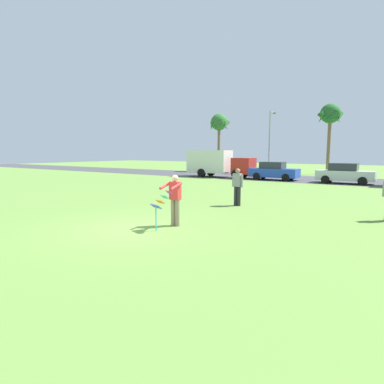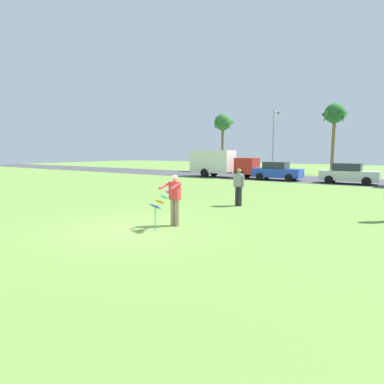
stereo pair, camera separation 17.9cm
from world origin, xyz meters
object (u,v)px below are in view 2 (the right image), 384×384
object	(u,v)px
palm_tree_right_near	(335,116)
streetlight_pole	(274,138)
kite_held	(160,203)
person_walker_far	(239,186)
parked_truck_red_cab	(220,163)
palm_tree_left_near	(223,124)
person_kite_flyer	(175,198)
parked_car_blue	(277,171)
parked_car_silver	(349,174)

from	to	relation	value
palm_tree_right_near	streetlight_pole	distance (m)	6.62
kite_held	person_walker_far	size ratio (longest dim) A/B	0.73
kite_held	parked_truck_red_cab	xyz separation A→B (m)	(-9.41, 19.88, 0.54)
palm_tree_left_near	person_walker_far	xyz separation A→B (m)	(13.95, -22.77, -5.00)
kite_held	streetlight_pole	world-z (taller)	streetlight_pole
person_kite_flyer	palm_tree_left_near	world-z (taller)	palm_tree_left_near
parked_car_blue	person_walker_far	xyz separation A→B (m)	(3.49, -14.23, 0.16)
parked_truck_red_cab	parked_car_blue	world-z (taller)	parked_truck_red_cab
parked_truck_red_cab	parked_car_blue	size ratio (longest dim) A/B	1.60
parked_truck_red_cab	palm_tree_right_near	size ratio (longest dim) A/B	0.89
palm_tree_left_near	streetlight_pole	world-z (taller)	palm_tree_left_near
person_kite_flyer	palm_tree_left_near	distance (m)	31.43
kite_held	parked_truck_red_cab	distance (m)	22.00
kite_held	person_walker_far	distance (m)	5.65
parked_car_silver	person_walker_far	size ratio (longest dim) A/B	2.44
streetlight_pole	person_walker_far	world-z (taller)	streetlight_pole
parked_car_silver	person_walker_far	world-z (taller)	person_walker_far
parked_truck_red_cab	parked_car_blue	bearing A→B (deg)	-0.01
person_kite_flyer	parked_car_silver	world-z (taller)	person_kite_flyer
palm_tree_left_near	palm_tree_right_near	distance (m)	12.98
person_kite_flyer	parked_truck_red_cab	xyz separation A→B (m)	(-9.42, 19.12, 0.46)
parked_car_silver	palm_tree_right_near	distance (m)	11.78
parked_car_blue	palm_tree_left_near	xyz separation A→B (m)	(-10.45, 8.55, 5.16)
palm_tree_left_near	streetlight_pole	xyz separation A→B (m)	(7.16, -1.04, -1.94)
palm_tree_left_near	palm_tree_right_near	world-z (taller)	palm_tree_right_near
palm_tree_right_near	person_walker_far	size ratio (longest dim) A/B	4.40
parked_truck_red_cab	parked_car_silver	world-z (taller)	parked_truck_red_cab
person_kite_flyer	person_walker_far	xyz separation A→B (m)	(-0.10, 4.89, -0.02)
kite_held	palm_tree_right_near	bearing A→B (deg)	92.17
person_walker_far	person_kite_flyer	bearing A→B (deg)	-88.81
streetlight_pole	palm_tree_right_near	bearing A→B (deg)	22.48
person_kite_flyer	streetlight_pole	xyz separation A→B (m)	(-6.89, 26.62, 3.05)
palm_tree_left_near	person_walker_far	size ratio (longest dim) A/B	4.20
kite_held	parked_car_silver	xyz separation A→B (m)	(2.19, 19.87, -0.09)
person_kite_flyer	streetlight_pole	size ratio (longest dim) A/B	0.25
palm_tree_left_near	kite_held	bearing A→B (deg)	-63.71
person_kite_flyer	streetlight_pole	bearing A→B (deg)	104.50
palm_tree_left_near	streetlight_pole	distance (m)	7.49
kite_held	palm_tree_right_near	world-z (taller)	palm_tree_right_near
kite_held	parked_car_silver	bearing A→B (deg)	83.70
streetlight_pole	parked_car_blue	bearing A→B (deg)	-66.31
parked_truck_red_cab	palm_tree_right_near	world-z (taller)	palm_tree_right_near
parked_truck_red_cab	streetlight_pole	distance (m)	8.33
person_kite_flyer	parked_car_silver	distance (m)	19.25
parked_car_silver	person_walker_far	distance (m)	14.41
palm_tree_left_near	parked_truck_red_cab	bearing A→B (deg)	-61.56
person_kite_flyer	parked_car_blue	world-z (taller)	person_kite_flyer
parked_car_blue	parked_truck_red_cab	bearing A→B (deg)	179.99
parked_truck_red_cab	streetlight_pole	size ratio (longest dim) A/B	0.96
kite_held	streetlight_pole	xyz separation A→B (m)	(-6.88, 27.38, 3.13)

